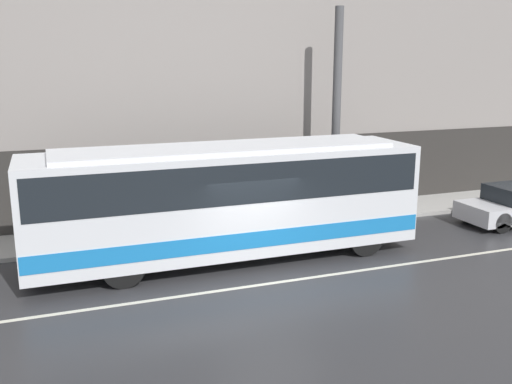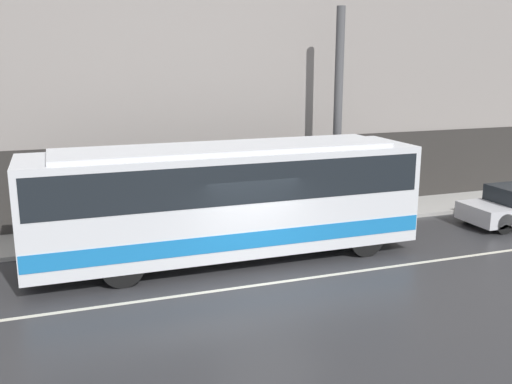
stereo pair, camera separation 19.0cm
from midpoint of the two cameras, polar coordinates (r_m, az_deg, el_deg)
The scene contains 6 objects.
ground_plane at distance 14.63m, azimuth 0.73°, elevation -9.19°, with size 60.00×60.00×0.00m, color #2D2D30.
sidewalk at distance 19.28m, azimuth -4.85°, elevation -3.50°, with size 60.00×2.39×0.13m.
building_facade at distance 19.79m, azimuth -6.28°, elevation 14.84°, with size 60.00×0.35×12.79m.
lane_stripe at distance 14.63m, azimuth 0.73°, elevation -9.17°, with size 54.00×0.14×0.01m.
transit_bus at distance 15.94m, azimuth -3.32°, elevation -0.42°, with size 10.91×2.61×3.25m.
utility_pole_near at distance 19.94m, azimuth 7.76°, elevation 7.66°, with size 0.30×0.30×7.16m.
Camera 1 is at (-4.98, -12.60, 5.53)m, focal length 40.00 mm.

